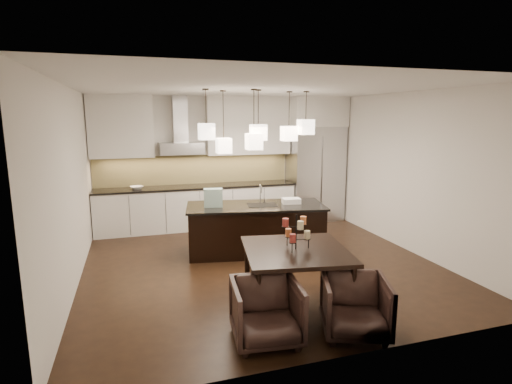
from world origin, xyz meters
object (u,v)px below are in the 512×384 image
object	(u,v)px
dining_table	(295,277)
refrigerator	(315,174)
armchair_right	(355,306)
island_body	(256,229)
armchair_left	(266,312)

from	to	relation	value
dining_table	refrigerator	bearing A→B (deg)	71.03
refrigerator	dining_table	bearing A→B (deg)	-118.30
refrigerator	armchair_right	xyz separation A→B (m)	(-1.76, -4.78, -0.75)
island_body	dining_table	world-z (taller)	island_body
dining_table	armchair_left	xyz separation A→B (m)	(-0.61, -0.66, -0.04)
island_body	armchair_right	size ratio (longest dim) A/B	3.22
island_body	armchair_right	distance (m)	2.96
island_body	armchair_left	bearing A→B (deg)	-94.97
island_body	refrigerator	bearing A→B (deg)	52.35
refrigerator	dining_table	distance (m)	4.55
refrigerator	island_body	world-z (taller)	refrigerator
armchair_left	dining_table	bearing A→B (deg)	53.69
dining_table	armchair_right	bearing A→B (deg)	-56.71
dining_table	armchair_right	distance (m)	0.90
dining_table	armchair_right	world-z (taller)	dining_table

